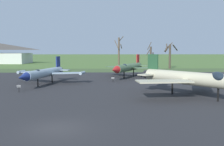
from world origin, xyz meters
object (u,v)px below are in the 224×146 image
at_px(jet_fighter_front_left, 198,79).
at_px(jet_fighter_rear_center, 44,73).
at_px(info_placard_rear_center, 19,88).
at_px(info_placard_rear_right, 113,79).
at_px(visitor_building, 0,53).
at_px(jet_fighter_rear_right, 128,67).

bearing_deg(jet_fighter_front_left, jet_fighter_rear_center, 149.20).
bearing_deg(info_placard_rear_center, jet_fighter_front_left, -12.52).
xyz_separation_m(info_placard_rear_right, visitor_building, (-43.10, 61.84, 3.44)).
relative_size(jet_fighter_front_left, jet_fighter_rear_center, 1.03).
bearing_deg(info_placard_rear_right, jet_fighter_front_left, -58.46).
xyz_separation_m(jet_fighter_front_left, visitor_building, (-51.90, 76.18, 1.78)).
xyz_separation_m(jet_fighter_rear_right, info_placard_rear_right, (-3.16, -7.03, -1.49)).
bearing_deg(visitor_building, info_placard_rear_right, -55.13).
distance_m(info_placard_rear_right, visitor_building, 75.45).
height_order(info_placard_rear_center, jet_fighter_rear_right, jet_fighter_rear_right).
height_order(jet_fighter_front_left, jet_fighter_rear_center, jet_fighter_front_left).
bearing_deg(info_placard_rear_center, jet_fighter_rear_right, 47.82).
relative_size(jet_fighter_front_left, visitor_building, 0.57).
distance_m(jet_fighter_front_left, visitor_building, 92.20).
height_order(jet_fighter_rear_right, info_placard_rear_right, jet_fighter_rear_right).
height_order(jet_fighter_rear_center, info_placard_rear_center, jet_fighter_rear_center).
xyz_separation_m(info_placard_rear_center, info_placard_rear_right, (12.02, 9.72, -0.07)).
relative_size(jet_fighter_rear_center, info_placard_rear_center, 14.18).
height_order(jet_fighter_front_left, info_placard_rear_center, jet_fighter_front_left).
height_order(jet_fighter_front_left, visitor_building, visitor_building).
height_order(jet_fighter_rear_right, visitor_building, visitor_building).
xyz_separation_m(jet_fighter_rear_center, info_placard_rear_right, (10.44, 2.88, -1.32)).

